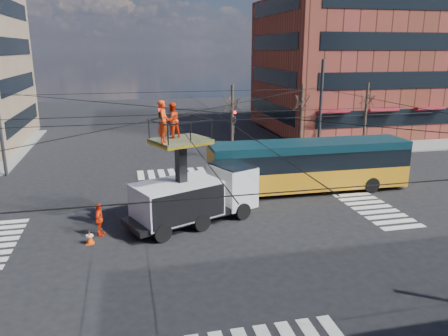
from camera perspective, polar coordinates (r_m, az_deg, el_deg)
ground at (r=22.74m, az=-3.03°, el=-7.43°), size 120.00×120.00×0.00m
sidewalk_ne at (r=49.14m, az=17.31°, el=4.38°), size 18.00×18.00×0.12m
crosswalks at (r=22.74m, az=-3.03°, el=-7.40°), size 22.40×22.40×0.02m
building_ne at (r=51.46m, az=17.22°, el=12.66°), size 20.06×16.06×14.00m
overhead_network at (r=21.84m, az=-3.56°, el=3.40°), size 24.24×24.24×8.00m
tree_a at (r=35.47m, az=1.08°, el=8.57°), size 2.00×2.00×6.00m
tree_b at (r=37.37m, az=10.15°, el=8.68°), size 2.00×2.00×6.00m
tree_c at (r=40.09m, az=18.17°, el=8.60°), size 2.00×2.00×6.00m
utility_truck at (r=22.47m, az=-3.83°, el=-2.08°), size 7.34×4.87×6.53m
city_bus at (r=28.00m, az=11.00°, el=0.42°), size 12.69×2.77×3.20m
traffic_cone at (r=21.44m, az=-17.13°, el=-8.67°), size 0.36×0.36×0.63m
worker_ground at (r=22.00m, az=-15.96°, el=-6.52°), size 0.57×1.02×1.64m
flagger at (r=25.38m, az=2.17°, el=-3.00°), size 0.67×1.09×1.63m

